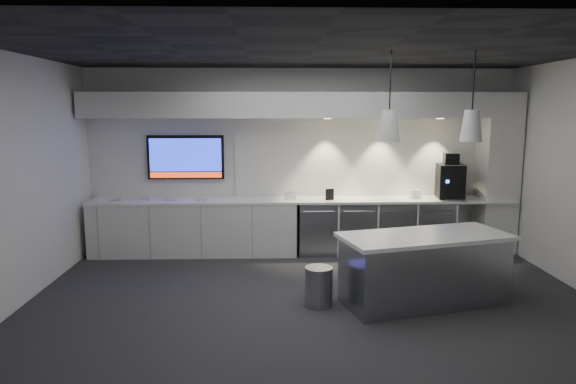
{
  "coord_description": "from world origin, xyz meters",
  "views": [
    {
      "loc": [
        -0.48,
        -6.01,
        2.34
      ],
      "look_at": [
        -0.26,
        1.1,
        1.19
      ],
      "focal_mm": 32.0,
      "sensor_mm": 36.0,
      "label": 1
    }
  ],
  "objects_px": {
    "bin": "(319,286)",
    "coffee_machine": "(450,180)",
    "wall_tv": "(186,157)",
    "island": "(424,269)"
  },
  "relations": [
    {
      "from": "wall_tv",
      "to": "coffee_machine",
      "type": "relative_size",
      "value": 1.7
    },
    {
      "from": "wall_tv",
      "to": "bin",
      "type": "xyz_separation_m",
      "value": [
        1.97,
        -2.57,
        -1.32
      ]
    },
    {
      "from": "wall_tv",
      "to": "coffee_machine",
      "type": "height_order",
      "value": "wall_tv"
    },
    {
      "from": "island",
      "to": "coffee_machine",
      "type": "xyz_separation_m",
      "value": [
        1.07,
        2.28,
        0.77
      ]
    },
    {
      "from": "coffee_machine",
      "to": "bin",
      "type": "bearing_deg",
      "value": -127.91
    },
    {
      "from": "wall_tv",
      "to": "island",
      "type": "xyz_separation_m",
      "value": [
        3.25,
        -2.53,
        -1.13
      ]
    },
    {
      "from": "island",
      "to": "bin",
      "type": "height_order",
      "value": "island"
    },
    {
      "from": "wall_tv",
      "to": "coffee_machine",
      "type": "bearing_deg",
      "value": -3.26
    },
    {
      "from": "wall_tv",
      "to": "island",
      "type": "distance_m",
      "value": 4.27
    },
    {
      "from": "bin",
      "to": "coffee_machine",
      "type": "distance_m",
      "value": 3.44
    }
  ]
}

